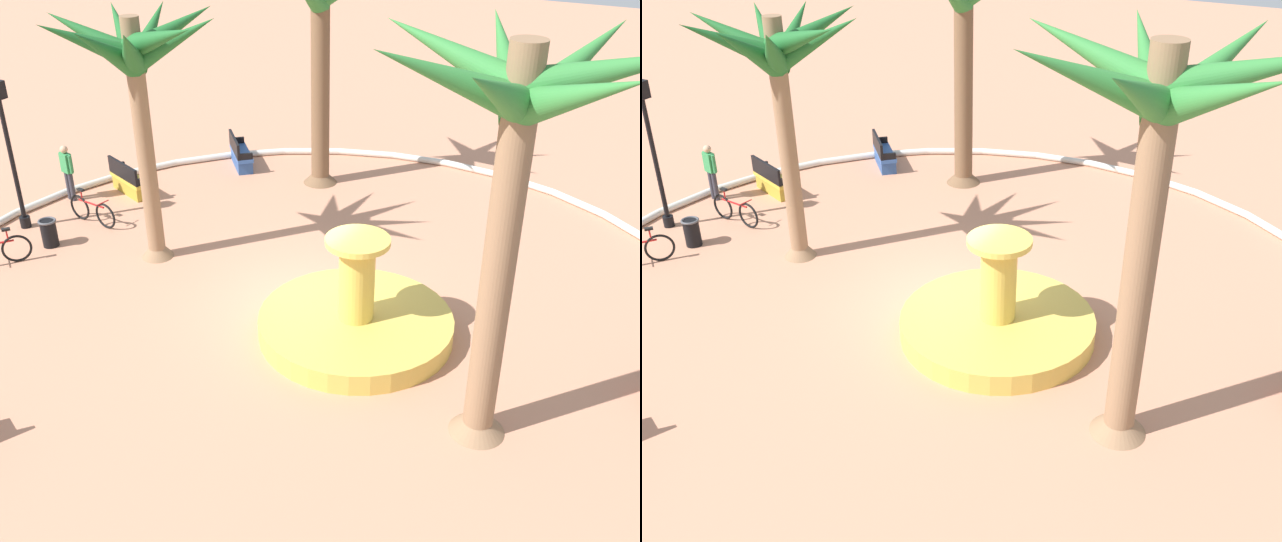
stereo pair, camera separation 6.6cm
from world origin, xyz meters
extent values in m
plane|color=tan|center=(0.00, 0.00, 0.00)|extent=(80.00, 80.00, 0.00)
torus|color=silver|center=(0.00, 0.00, 0.10)|extent=(18.66, 18.66, 0.20)
cylinder|color=gold|center=(0.67, 1.57, 0.23)|extent=(4.07, 4.07, 0.45)
cylinder|color=#236093|center=(0.67, 1.57, 0.19)|extent=(3.59, 3.59, 0.34)
cylinder|color=gold|center=(0.67, 1.57, 1.30)|extent=(0.73, 0.73, 1.70)
cylinder|color=#F1C954|center=(0.67, 1.57, 2.21)|extent=(1.30, 1.30, 0.12)
cylinder|color=#8E6B4C|center=(-0.06, -4.29, 2.91)|extent=(0.42, 0.42, 5.82)
cone|color=#8E6B4C|center=(-0.06, -4.29, 0.25)|extent=(0.79, 0.79, 0.50)
cone|color=#1E6028|center=(0.84, -4.21, 5.28)|extent=(2.14, 0.75, 1.55)
cone|color=#1E6028|center=(0.67, -3.73, 5.30)|extent=(2.01, 1.74, 1.52)
cone|color=#1E6028|center=(0.17, -3.31, 5.50)|extent=(1.04, 2.25, 1.17)
cone|color=#1E6028|center=(-0.40, -3.42, 5.33)|extent=(1.30, 2.18, 1.48)
cone|color=#1E6028|center=(-0.94, -3.86, 5.44)|extent=(2.19, 1.46, 1.27)
cone|color=#1E6028|center=(-0.93, -4.53, 5.28)|extent=(2.17, 1.09, 1.56)
cone|color=#1E6028|center=(-0.59, -5.03, 5.28)|extent=(1.68, 2.03, 1.56)
cone|color=#1E6028|center=(0.22, -5.21, 5.38)|extent=(1.16, 2.22, 1.38)
cone|color=#1E6028|center=(0.73, -4.83, 5.37)|extent=(2.09, 1.66, 1.40)
cylinder|color=brown|center=(-6.14, -2.96, 3.15)|extent=(0.54, 0.54, 6.31)
cone|color=brown|center=(-6.14, -2.96, 0.25)|extent=(1.02, 1.02, 0.50)
cylinder|color=#8E6B4C|center=(2.34, 4.76, 3.38)|extent=(0.52, 0.52, 6.76)
cone|color=#8E6B4C|center=(2.34, 4.76, 0.25)|extent=(0.99, 0.99, 0.50)
cone|color=#337F38|center=(3.42, 4.73, 6.32)|extent=(2.40, 0.64, 1.41)
cone|color=#337F38|center=(3.00, 5.61, 6.30)|extent=(1.91, 2.21, 1.45)
cone|color=#337F38|center=(2.09, 5.86, 6.44)|extent=(1.08, 2.47, 1.19)
cone|color=#337F38|center=(1.37, 5.22, 6.28)|extent=(2.38, 1.52, 1.47)
cone|color=#337F38|center=(1.44, 4.26, 6.22)|extent=(2.31, 1.63, 1.59)
cone|color=#337F38|center=(2.15, 3.66, 6.42)|extent=(0.95, 2.46, 1.22)
cone|color=#337F38|center=(3.08, 3.97, 6.33)|extent=(2.04, 2.12, 1.39)
cube|color=gold|center=(-2.78, -7.47, 0.45)|extent=(1.03, 1.67, 0.12)
cube|color=black|center=(-2.58, -7.54, 0.75)|extent=(0.63, 1.53, 0.50)
cube|color=gold|center=(-2.78, -7.47, 0.20)|extent=(0.94, 1.54, 0.39)
cube|color=black|center=(-3.04, -8.17, 0.59)|extent=(0.45, 0.23, 0.24)
cube|color=black|center=(-2.52, -6.77, 0.59)|extent=(0.45, 0.23, 0.24)
cube|color=#335BA8|center=(-6.08, -5.77, 0.45)|extent=(1.50, 1.46, 0.12)
cube|color=black|center=(-5.94, -5.93, 0.75)|extent=(1.22, 1.16, 0.50)
cube|color=#2B4E8F|center=(-6.08, -5.77, 0.20)|extent=(1.38, 1.35, 0.39)
cube|color=black|center=(-6.62, -6.29, 0.59)|extent=(0.37, 0.38, 0.24)
cube|color=black|center=(-5.54, -5.26, 0.59)|extent=(0.37, 0.38, 0.24)
cylinder|color=black|center=(0.33, -8.48, 1.76)|extent=(0.12, 0.12, 3.52)
cylinder|color=black|center=(0.33, -8.48, 0.15)|extent=(0.28, 0.28, 0.30)
cylinder|color=black|center=(0.80, -7.07, 0.35)|extent=(0.40, 0.40, 0.70)
torus|color=#4C4C51|center=(0.80, -7.07, 0.70)|extent=(0.46, 0.46, 0.06)
torus|color=black|center=(1.79, -7.14, 0.36)|extent=(0.62, 0.48, 0.72)
cylinder|color=#B21919|center=(1.91, -7.23, 0.74)|extent=(0.04, 0.04, 0.30)
cube|color=black|center=(1.91, -7.23, 0.91)|extent=(0.22, 0.20, 0.06)
torus|color=black|center=(-0.65, -6.51, 0.36)|extent=(0.12, 0.72, 0.72)
torus|color=black|center=(-0.74, -7.51, 0.36)|extent=(0.12, 0.72, 0.72)
cylinder|color=#B21919|center=(-0.69, -7.01, 0.59)|extent=(0.13, 0.95, 0.05)
cylinder|color=#B21919|center=(-0.72, -7.36, 0.74)|extent=(0.04, 0.04, 0.30)
cube|color=black|center=(-0.72, -7.36, 0.91)|extent=(0.12, 0.21, 0.06)
cylinder|color=#B21919|center=(-0.65, -6.56, 0.73)|extent=(0.44, 0.07, 0.03)
cylinder|color=#33333D|center=(-1.60, -8.77, 0.43)|extent=(0.14, 0.14, 0.86)
cylinder|color=#33333D|center=(-1.56, -8.60, 0.43)|extent=(0.14, 0.14, 0.86)
cube|color=#338C4C|center=(-1.58, -8.68, 1.14)|extent=(0.27, 0.38, 0.56)
sphere|color=tan|center=(-1.58, -8.68, 1.54)|extent=(0.22, 0.22, 0.22)
cylinder|color=#338C4C|center=(-1.63, -8.90, 1.14)|extent=(0.09, 0.09, 0.53)
cylinder|color=#338C4C|center=(-1.54, -8.47, 1.14)|extent=(0.09, 0.09, 0.53)
camera|label=1|loc=(12.45, 7.11, 8.99)|focal=41.94mm
camera|label=2|loc=(12.42, 7.17, 8.99)|focal=41.94mm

